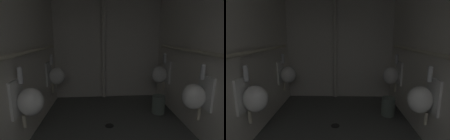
{
  "view_description": "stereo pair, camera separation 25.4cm",
  "coord_description": "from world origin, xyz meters",
  "views": [
    {
      "loc": [
        -0.2,
        -0.07,
        1.43
      ],
      "look_at": [
        -0.0,
        2.42,
        0.92
      ],
      "focal_mm": 26.97,
      "sensor_mm": 36.0,
      "label": 1
    },
    {
      "loc": [
        0.06,
        -0.07,
        1.43
      ],
      "look_at": [
        -0.0,
        2.42,
        0.92
      ],
      "focal_mm": 26.97,
      "sensor_mm": 36.0,
      "label": 2
    }
  ],
  "objects": [
    {
      "name": "wall_back",
      "position": [
        0.0,
        3.78,
        1.19
      ],
      "size": [
        2.49,
        0.06,
        2.39
      ],
      "primitive_type": "cube",
      "color": "silver",
      "rests_on": "ground"
    },
    {
      "name": "floor_drain",
      "position": [
        -0.05,
        2.4,
        0.0
      ],
      "size": [
        0.14,
        0.14,
        0.01
      ],
      "primitive_type": "cylinder",
      "color": "black",
      "rests_on": "ground"
    },
    {
      "name": "supply_pipe_right",
      "position": [
        1.12,
        1.86,
        1.22
      ],
      "size": [
        0.06,
        3.06,
        0.06
      ],
      "color": "beige"
    },
    {
      "name": "wall_left",
      "position": [
        -1.21,
        1.88,
        1.19
      ],
      "size": [
        0.06,
        3.87,
        2.39
      ],
      "primitive_type": "cube",
      "color": "silver",
      "rests_on": "ground"
    },
    {
      "name": "urinal_right_mid",
      "position": [
        1.04,
        1.9,
        0.67
      ],
      "size": [
        0.32,
        0.3,
        0.76
      ],
      "color": "white"
    },
    {
      "name": "waste_bin",
      "position": [
        0.89,
        2.8,
        0.17
      ],
      "size": [
        0.23,
        0.23,
        0.33
      ],
      "primitive_type": "cylinder",
      "color": "slate",
      "rests_on": "ground"
    },
    {
      "name": "urinal_left_far",
      "position": [
        -1.04,
        3.18,
        0.67
      ],
      "size": [
        0.32,
        0.3,
        0.76
      ],
      "color": "white"
    },
    {
      "name": "supply_pipe_left",
      "position": [
        -1.12,
        1.88,
        1.22
      ],
      "size": [
        0.06,
        3.07,
        0.06
      ],
      "color": "beige"
    },
    {
      "name": "standpipe_back_wall",
      "position": [
        -0.1,
        3.67,
        1.19
      ],
      "size": [
        0.09,
        0.09,
        2.34
      ],
      "primitive_type": "cylinder",
      "color": "beige",
      "rests_on": "ground"
    },
    {
      "name": "urinal_left_mid",
      "position": [
        -1.04,
        1.88,
        0.67
      ],
      "size": [
        0.32,
        0.3,
        0.76
      ],
      "color": "white"
    },
    {
      "name": "wall_right",
      "position": [
        1.21,
        1.88,
        1.19
      ],
      "size": [
        0.06,
        3.87,
        2.39
      ],
      "primitive_type": "cube",
      "color": "silver",
      "rests_on": "ground"
    },
    {
      "name": "urinal_right_far",
      "position": [
        1.04,
        3.15,
        0.67
      ],
      "size": [
        0.32,
        0.3,
        0.76
      ],
      "color": "white"
    }
  ]
}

